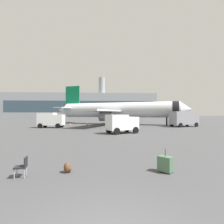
% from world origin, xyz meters
% --- Properties ---
extents(airplane_at_gate, '(34.09, 31.29, 10.50)m').
position_xyz_m(airplane_at_gate, '(4.09, 41.45, 3.66)').
color(airplane_at_gate, silver).
rests_on(airplane_at_gate, ground).
extents(service_truck, '(4.99, 2.91, 2.90)m').
position_xyz_m(service_truck, '(-9.77, 31.09, 1.61)').
color(service_truck, white).
rests_on(service_truck, ground).
extents(fuel_truck, '(6.45, 4.19, 3.20)m').
position_xyz_m(fuel_truck, '(17.19, 31.99, 1.77)').
color(fuel_truck, gray).
rests_on(fuel_truck, ground).
extents(cargo_van, '(4.83, 3.85, 2.60)m').
position_xyz_m(cargo_van, '(2.84, 20.69, 1.45)').
color(cargo_van, white).
rests_on(cargo_van, ground).
extents(safety_cone_near, '(0.44, 0.44, 0.61)m').
position_xyz_m(safety_cone_near, '(-7.22, 37.38, 0.30)').
color(safety_cone_near, '#F2590C').
rests_on(safety_cone_near, ground).
extents(safety_cone_mid, '(0.44, 0.44, 0.65)m').
position_xyz_m(safety_cone_mid, '(-3.26, 38.31, 0.32)').
color(safety_cone_mid, '#F2590C').
rests_on(safety_cone_mid, ground).
extents(rolling_suitcase, '(0.73, 0.74, 1.10)m').
position_xyz_m(rolling_suitcase, '(2.95, 4.55, 0.39)').
color(rolling_suitcase, '#476B4C').
rests_on(rolling_suitcase, ground).
extents(traveller_backpack, '(0.36, 0.40, 0.48)m').
position_xyz_m(traveller_backpack, '(-1.62, 4.79, 0.23)').
color(traveller_backpack, brown).
rests_on(traveller_backpack, ground).
extents(gate_chair, '(0.55, 0.55, 0.86)m').
position_xyz_m(gate_chair, '(-3.47, 4.32, 0.50)').
color(gate_chair, black).
rests_on(gate_chair, ground).
extents(terminal_building, '(105.34, 16.70, 28.86)m').
position_xyz_m(terminal_building, '(-13.90, 123.74, 8.54)').
color(terminal_building, gray).
rests_on(terminal_building, ground).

